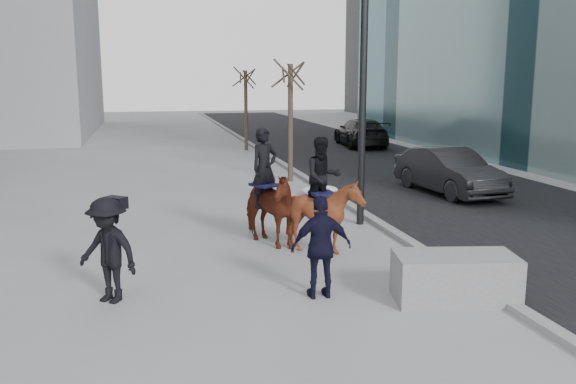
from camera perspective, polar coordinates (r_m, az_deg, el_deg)
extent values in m
plane|color=gray|center=(10.97, 1.44, -8.86)|extent=(120.00, 120.00, 0.00)
cube|color=black|center=(22.49, 12.37, 1.02)|extent=(8.00, 90.00, 0.01)
cube|color=gray|center=(21.09, 2.50, 0.78)|extent=(0.25, 90.00, 0.12)
cube|color=gray|center=(10.57, 15.34, -7.74)|extent=(2.13, 1.35, 0.79)
imported|color=black|center=(20.11, 14.83, 1.90)|extent=(1.98, 4.57, 1.46)
imported|color=black|center=(33.41, 6.82, 5.55)|extent=(2.61, 5.37, 1.51)
imported|color=#522010|center=(13.44, -2.09, -1.47)|extent=(1.67, 2.20, 1.69)
imported|color=black|center=(13.43, -2.23, 2.24)|extent=(0.76, 0.65, 1.77)
cube|color=#0E1036|center=(13.49, -2.22, 0.68)|extent=(0.67, 0.71, 0.06)
imported|color=#4F240F|center=(12.81, 3.42, -2.28)|extent=(1.39, 1.54, 1.61)
imported|color=black|center=(12.79, 3.27, 1.42)|extent=(0.85, 0.68, 1.68)
cube|color=#100E36|center=(12.85, 3.25, -0.13)|extent=(0.51, 0.59, 0.06)
imported|color=black|center=(10.23, 3.14, -5.17)|extent=(1.04, 0.46, 1.75)
cylinder|color=#E1510D|center=(10.66, 2.07, -2.99)|extent=(0.04, 0.18, 0.07)
imported|color=black|center=(10.45, -16.50, -5.26)|extent=(1.29, 1.22, 1.75)
cube|color=black|center=(10.51, -15.83, -0.97)|extent=(0.42, 0.40, 0.20)
cylinder|color=black|center=(15.22, 7.12, 13.71)|extent=(0.18, 0.18, 9.00)
ellipsoid|color=silver|center=(19.39, 3.00, 0.18)|extent=(1.18, 0.75, 0.30)
ellipsoid|color=silver|center=(11.26, 15.96, -8.01)|extent=(1.09, 0.69, 0.28)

